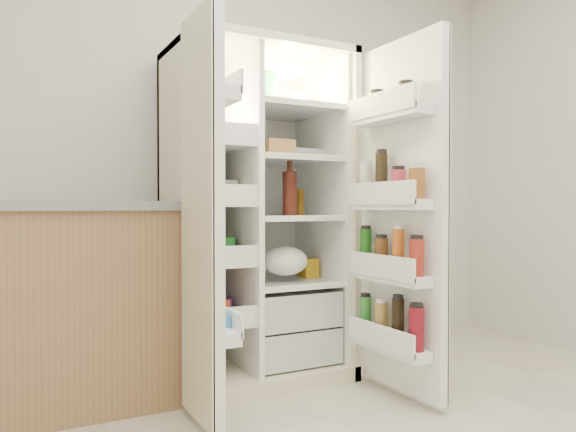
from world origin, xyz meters
TOP-DOWN VIEW (x-y plane):
  - wall_back at (0.00, 2.00)m, footprint 4.00×0.02m
  - refrigerator at (-0.02, 1.65)m, footprint 0.93×0.70m
  - freezer_door at (-0.53, 1.05)m, footprint 0.15×0.40m
  - fridge_door at (0.45, 0.96)m, footprint 0.17×0.58m
  - kitchen_counter at (-1.13, 1.64)m, footprint 1.33×0.71m

SIDE VIEW (x-z plane):
  - kitchen_counter at x=-1.13m, z-range 0.00..0.97m
  - refrigerator at x=-0.02m, z-range -0.16..1.64m
  - fridge_door at x=0.45m, z-range 0.01..1.73m
  - freezer_door at x=-0.53m, z-range 0.03..1.75m
  - wall_back at x=0.00m, z-range 0.00..2.70m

